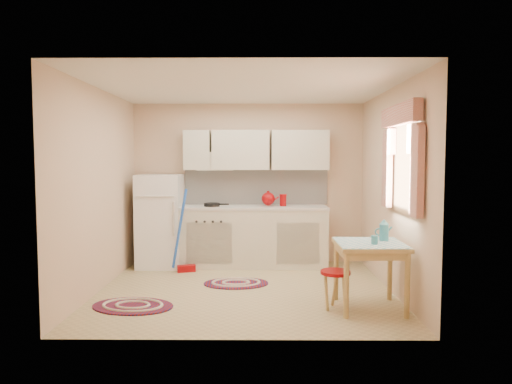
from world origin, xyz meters
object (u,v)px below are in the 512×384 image
(base_cabinets, at_px, (252,237))
(fridge, at_px, (160,221))
(stool, at_px, (335,290))
(table, at_px, (369,276))

(base_cabinets, bearing_deg, fridge, -177.95)
(base_cabinets, distance_m, stool, 2.24)
(stool, bearing_deg, table, 2.34)
(fridge, relative_size, base_cabinets, 0.62)
(base_cabinets, bearing_deg, stool, -65.25)
(base_cabinets, height_order, stool, base_cabinets)
(fridge, relative_size, stool, 3.33)
(table, relative_size, stool, 1.71)
(fridge, distance_m, table, 3.36)
(fridge, bearing_deg, stool, -40.33)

